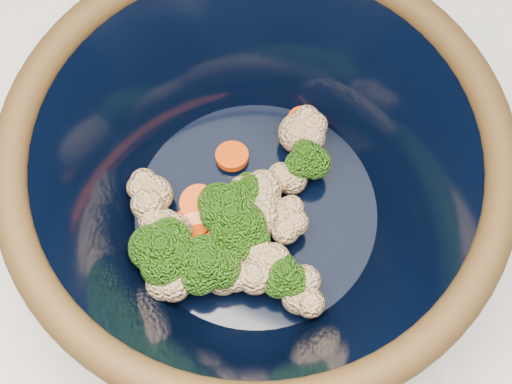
{
  "coord_description": "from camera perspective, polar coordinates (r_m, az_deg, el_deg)",
  "views": [
    {
      "loc": [
        0.04,
        -0.12,
        1.46
      ],
      "look_at": [
        -0.05,
        0.08,
        0.97
      ],
      "focal_mm": 50.0,
      "sensor_mm": 36.0,
      "label": 1
    }
  ],
  "objects": [
    {
      "name": "mixing_bowl",
      "position": [
        0.52,
        0.0,
        0.65
      ],
      "size": [
        0.35,
        0.35,
        0.15
      ],
      "rotation": [
        0.0,
        0.0,
        -0.02
      ],
      "color": "black",
      "rests_on": "counter"
    },
    {
      "name": "vegetable_pile",
      "position": [
        0.54,
        -1.75,
        -2.39
      ],
      "size": [
        0.17,
        0.2,
        0.06
      ],
      "color": "#608442",
      "rests_on": "mixing_bowl"
    }
  ]
}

